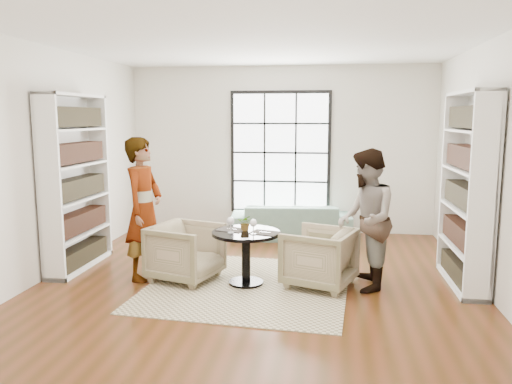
% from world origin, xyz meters
% --- Properties ---
extents(ground, '(6.00, 6.00, 0.00)m').
position_xyz_m(ground, '(0.00, 0.00, 0.00)').
color(ground, '#592B15').
extents(room_shell, '(6.00, 6.01, 6.00)m').
position_xyz_m(room_shell, '(0.00, 0.54, 1.26)').
color(room_shell, silver).
rests_on(room_shell, ground).
extents(rug, '(2.61, 2.61, 0.01)m').
position_xyz_m(rug, '(-0.10, -0.16, 0.01)').
color(rug, '#C6B994').
rests_on(rug, ground).
extents(pedestal_table, '(0.85, 0.85, 0.68)m').
position_xyz_m(pedestal_table, '(-0.13, -0.10, 0.50)').
color(pedestal_table, black).
rests_on(pedestal_table, ground).
extents(sofa, '(2.12, 1.00, 0.60)m').
position_xyz_m(sofa, '(0.25, 2.45, 0.30)').
color(sofa, '#779F98').
rests_on(sofa, ground).
extents(armchair_left, '(1.01, 0.99, 0.74)m').
position_xyz_m(armchair_left, '(-0.92, -0.03, 0.37)').
color(armchair_left, tan).
rests_on(armchair_left, ground).
extents(armchair_right, '(1.02, 1.01, 0.73)m').
position_xyz_m(armchair_right, '(0.78, -0.03, 0.37)').
color(armchair_right, tan).
rests_on(armchair_right, ground).
extents(person_left, '(0.52, 0.72, 1.84)m').
position_xyz_m(person_left, '(-1.47, -0.03, 0.92)').
color(person_left, gray).
rests_on(person_left, ground).
extents(person_right, '(0.66, 0.84, 1.72)m').
position_xyz_m(person_right, '(1.33, -0.03, 0.86)').
color(person_right, gray).
rests_on(person_right, ground).
extents(placemat_left, '(0.40, 0.35, 0.01)m').
position_xyz_m(placemat_left, '(-0.32, -0.03, 0.68)').
color(placemat_left, '#262321').
rests_on(placemat_left, pedestal_table).
extents(placemat_right, '(0.40, 0.35, 0.01)m').
position_xyz_m(placemat_right, '(0.12, -0.15, 0.68)').
color(placemat_right, '#262321').
rests_on(placemat_right, pedestal_table).
extents(cutlery_left, '(0.20, 0.25, 0.01)m').
position_xyz_m(cutlery_left, '(-0.32, -0.03, 0.69)').
color(cutlery_left, silver).
rests_on(cutlery_left, placemat_left).
extents(cutlery_right, '(0.20, 0.25, 0.01)m').
position_xyz_m(cutlery_right, '(0.12, -0.15, 0.69)').
color(cutlery_right, silver).
rests_on(cutlery_right, placemat_right).
extents(wine_glass_left, '(0.09, 0.09, 0.20)m').
position_xyz_m(wine_glass_left, '(-0.30, -0.20, 0.82)').
color(wine_glass_left, silver).
rests_on(wine_glass_left, pedestal_table).
extents(wine_glass_right, '(0.09, 0.09, 0.19)m').
position_xyz_m(wine_glass_right, '(-0.01, -0.24, 0.82)').
color(wine_glass_right, silver).
rests_on(wine_glass_right, pedestal_table).
extents(flower_centerpiece, '(0.20, 0.17, 0.20)m').
position_xyz_m(flower_centerpiece, '(-0.14, -0.05, 0.78)').
color(flower_centerpiece, gray).
rests_on(flower_centerpiece, pedestal_table).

